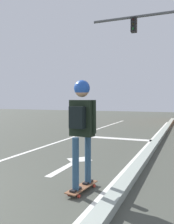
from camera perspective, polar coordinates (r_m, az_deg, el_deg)
name	(u,v)px	position (r m, az deg, el deg)	size (l,w,h in m)	color
lane_line_center	(54,143)	(8.75, -7.84, -7.36)	(0.12, 20.00, 0.01)	silver
lane_line_curbside	(142,150)	(7.67, 13.01, -8.87)	(0.12, 20.00, 0.01)	silver
stop_bar	(113,138)	(9.83, 6.26, -6.20)	(3.28, 0.40, 0.01)	silver
lane_arrow_stem	(64,168)	(5.66, -5.48, -13.08)	(0.16, 1.40, 0.01)	silver
lane_arrow_head	(79,159)	(6.40, -1.81, -11.18)	(0.56, 0.44, 0.01)	silver
curb_strip	(151,149)	(7.62, 14.89, -8.46)	(0.24, 24.00, 0.14)	#99A49B
skateboard	(82,187)	(4.30, -1.18, -17.41)	(0.30, 0.79, 0.08)	brown
skater	(82,118)	(4.03, -1.30, -1.50)	(0.49, 0.65, 1.81)	navy
traffic_signal_mast	(160,49)	(11.08, 16.86, 14.03)	(3.86, 0.34, 5.57)	#545759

